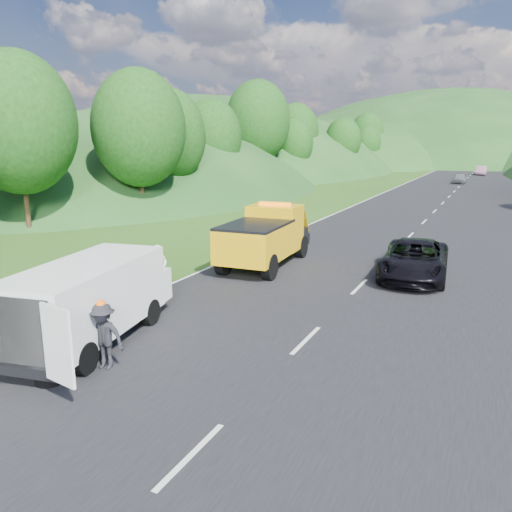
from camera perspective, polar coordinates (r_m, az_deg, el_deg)
The scene contains 14 objects.
ground at distance 17.49m, azimuth -1.25°, elevation -5.72°, with size 320.00×320.00×0.00m, color #38661E.
road_surface at distance 55.19m, azimuth 21.20°, elevation 6.33°, with size 14.00×200.00×0.02m, color black.
tree_line_left at distance 79.50m, azimuth 6.45°, elevation 8.91°, with size 14.00×140.00×14.00m, color #245A1A, non-canonical shape.
hills_backdrop at distance 149.52m, azimuth 25.93°, elevation 9.60°, with size 201.00×288.60×44.00m, color #2D5B23, non-canonical shape.
tow_truck at distance 22.80m, azimuth 1.11°, elevation 2.27°, with size 2.85×6.64×2.79m.
white_van at distance 14.79m, azimuth -18.38°, elevation -4.54°, with size 4.02×7.01×2.35m.
woman at distance 19.38m, azimuth -10.80°, elevation -4.07°, with size 0.66×0.48×1.81m, color white.
child at distance 18.27m, azimuth -11.08°, elevation -5.14°, with size 0.52×0.40×1.07m, color #CED471.
worker at distance 13.49m, azimuth -16.79°, elevation -12.19°, with size 1.11×0.64×1.71m, color black.
suitcase at distance 20.57m, azimuth -11.58°, elevation -2.28°, with size 0.35×0.20×0.57m, color brown.
spare_tire at distance 13.19m, azimuth -22.50°, elevation -13.26°, with size 0.66×0.66×0.20m, color black.
passing_suv at distance 22.00m, azimuth 17.52°, elevation -2.39°, with size 2.58×5.59×1.55m, color black.
dist_car_a at distance 73.21m, azimuth 22.23°, elevation 7.68°, with size 1.53×3.81×1.30m, color #57585D.
dist_car_b at distance 92.83m, azimuth 24.30°, elevation 8.43°, with size 1.57×4.51×1.49m, color #81566A.
Camera 1 is at (7.59, -14.71, 5.62)m, focal length 35.00 mm.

